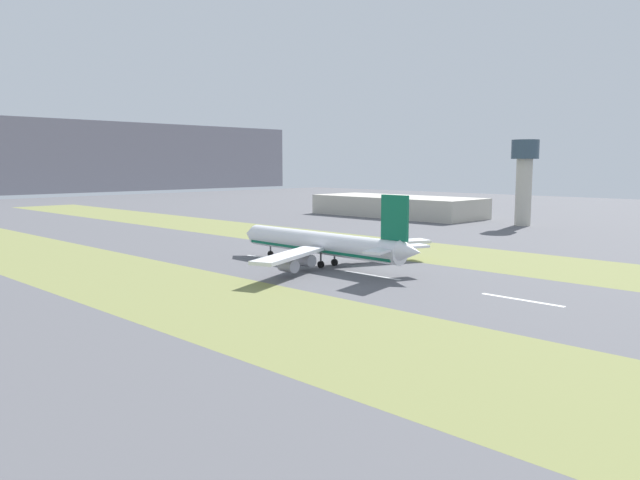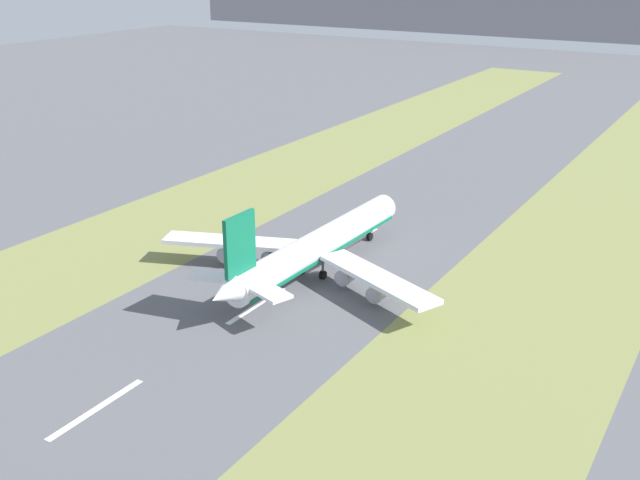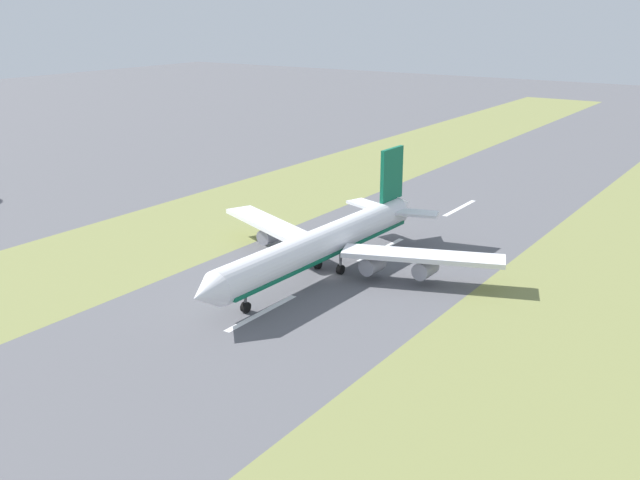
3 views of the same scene
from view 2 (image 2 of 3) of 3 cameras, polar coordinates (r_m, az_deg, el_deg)
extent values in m
plane|color=#56565B|center=(156.90, -0.71, -2.33)|extent=(800.00, 800.00, 0.00)
cube|color=olive|center=(183.07, -12.75, 0.65)|extent=(40.00, 600.00, 0.01)
cube|color=olive|center=(140.61, 15.14, -6.06)|extent=(40.00, 600.00, 0.01)
cube|color=silver|center=(116.94, -16.65, -12.21)|extent=(1.20, 18.00, 0.01)
cube|color=silver|center=(142.41, -4.84, -4.98)|extent=(1.20, 18.00, 0.01)
cube|color=silver|center=(173.46, 2.91, 0.01)|extent=(1.20, 18.00, 0.01)
cylinder|color=white|center=(154.16, 0.00, -0.28)|extent=(7.34, 56.13, 6.00)
cone|color=white|center=(179.06, 5.28, 2.74)|extent=(6.00, 5.14, 5.88)
cone|color=white|center=(130.95, -7.36, -4.14)|extent=(5.24, 6.12, 5.10)
cube|color=#0F6647|center=(154.77, 0.00, -0.85)|extent=(6.99, 53.88, 0.70)
cube|color=white|center=(158.72, -6.74, -0.13)|extent=(29.25, 15.83, 0.90)
cube|color=white|center=(140.61, 4.43, -2.94)|extent=(29.00, 17.01, 0.90)
cylinder|color=#93939E|center=(157.09, -3.55, -1.21)|extent=(3.31, 4.88, 3.20)
cylinder|color=#93939E|center=(159.72, -6.91, -0.95)|extent=(3.31, 4.88, 3.20)
cylinder|color=#93939E|center=(147.96, 2.10, -2.65)|extent=(3.31, 4.88, 3.20)
cylinder|color=#93939E|center=(141.20, 4.52, -3.93)|extent=(3.31, 4.88, 3.20)
cube|color=#0F6647|center=(131.43, -6.13, -0.32)|extent=(0.99, 8.02, 11.00)
cube|color=white|center=(137.59, -7.80, -2.78)|extent=(10.84, 7.08, 0.60)
cube|color=white|center=(131.26, -4.12, -3.85)|extent=(10.89, 7.47, 0.60)
cylinder|color=#59595E|center=(172.59, 3.82, 0.76)|extent=(0.50, 0.50, 3.20)
cylinder|color=black|center=(173.16, 3.80, 0.26)|extent=(0.94, 1.82, 1.80)
cylinder|color=#59595E|center=(154.56, -1.41, -1.71)|extent=(0.50, 0.50, 3.20)
cylinder|color=black|center=(155.19, -1.41, -2.25)|extent=(0.94, 1.82, 1.80)
cylinder|color=#59595E|center=(151.94, 0.22, -2.12)|extent=(0.50, 0.50, 3.20)
cylinder|color=black|center=(152.58, 0.21, -2.67)|extent=(0.94, 1.82, 1.80)
camera|label=1|loc=(197.44, -56.16, 1.50)|focal=35.00mm
camera|label=3|loc=(275.07, -1.22, 18.22)|focal=42.00mm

